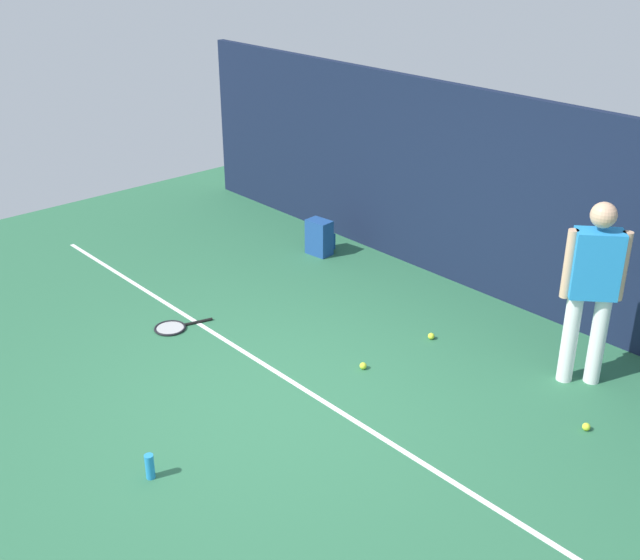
# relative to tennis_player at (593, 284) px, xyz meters

# --- Properties ---
(ground_plane) EXTENTS (12.00, 12.00, 0.00)m
(ground_plane) POSITION_rel_tennis_player_xyz_m (-1.56, -2.13, -0.97)
(ground_plane) COLOR #2D6B47
(back_fence) EXTENTS (10.00, 0.10, 2.21)m
(back_fence) POSITION_rel_tennis_player_xyz_m (-1.56, 0.87, 0.14)
(back_fence) COLOR #141E38
(back_fence) RESTS_ON ground
(court_line) EXTENTS (9.00, 0.05, 0.00)m
(court_line) POSITION_rel_tennis_player_xyz_m (-1.56, -1.94, -0.96)
(court_line) COLOR white
(court_line) RESTS_ON ground
(tennis_player) EXTENTS (0.45, 0.43, 1.70)m
(tennis_player) POSITION_rel_tennis_player_xyz_m (0.00, 0.00, 0.00)
(tennis_player) COLOR white
(tennis_player) RESTS_ON ground
(tennis_racket) EXTENTS (0.40, 0.64, 0.03)m
(tennis_racket) POSITION_rel_tennis_player_xyz_m (-3.29, -2.20, -0.95)
(tennis_racket) COLOR black
(tennis_racket) RESTS_ON ground
(backpack) EXTENTS (0.32, 0.31, 0.44)m
(backpack) POSITION_rel_tennis_player_xyz_m (-3.73, 0.22, -0.76)
(backpack) COLOR #1E478C
(backpack) RESTS_ON ground
(tennis_ball_near_player) EXTENTS (0.07, 0.07, 0.07)m
(tennis_ball_near_player) POSITION_rel_tennis_player_xyz_m (-1.38, -0.41, -0.93)
(tennis_ball_near_player) COLOR #CCE033
(tennis_ball_near_player) RESTS_ON ground
(tennis_ball_by_fence) EXTENTS (0.07, 0.07, 0.07)m
(tennis_ball_by_fence) POSITION_rel_tennis_player_xyz_m (-1.43, -1.31, -0.93)
(tennis_ball_by_fence) COLOR #CCE033
(tennis_ball_by_fence) RESTS_ON ground
(tennis_ball_mid_court) EXTENTS (0.07, 0.07, 0.07)m
(tennis_ball_mid_court) POSITION_rel_tennis_player_xyz_m (0.46, -0.63, -0.93)
(tennis_ball_mid_court) COLOR #CCE033
(tennis_ball_mid_court) RESTS_ON ground
(water_bottle) EXTENTS (0.07, 0.07, 0.20)m
(water_bottle) POSITION_rel_tennis_player_xyz_m (-1.40, -3.59, -0.86)
(water_bottle) COLOR #268CD8
(water_bottle) RESTS_ON ground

